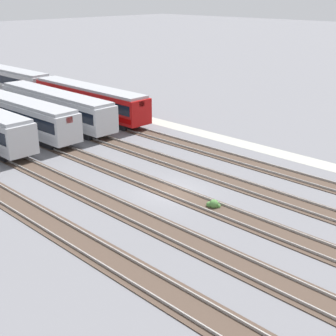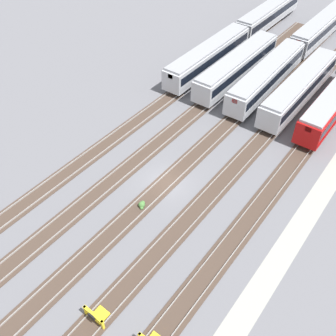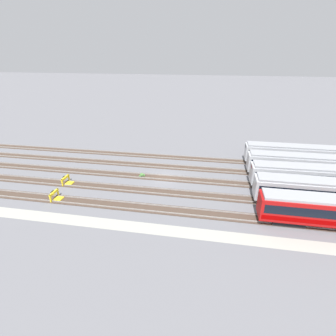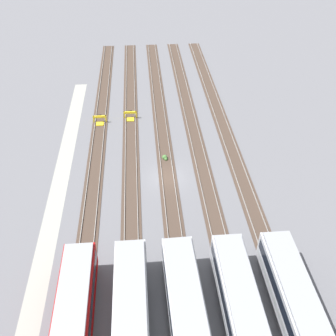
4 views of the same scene
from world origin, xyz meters
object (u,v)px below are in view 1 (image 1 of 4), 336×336
object	(u,v)px
subway_car_front_row_leftmost	(89,100)
weed_clump	(213,204)
subway_car_front_row_right_inner	(18,114)
subway_car_back_row_leftmost	(55,107)
subway_car_back_row_rightmost	(8,80)

from	to	relation	value
subway_car_front_row_leftmost	weed_clump	xyz separation A→B (m)	(-25.78, 8.97, -1.80)
subway_car_front_row_right_inner	weed_clump	xyz separation A→B (m)	(-25.78, -0.13, -1.80)
subway_car_front_row_leftmost	subway_car_back_row_leftmost	bearing A→B (deg)	90.00
subway_car_front_row_leftmost	weed_clump	distance (m)	27.35
subway_car_front_row_leftmost	subway_car_back_row_leftmost	distance (m)	4.57
subway_car_back_row_leftmost	weed_clump	distance (m)	26.21
subway_car_front_row_right_inner	subway_car_back_row_rightmost	xyz separation A→B (m)	(19.13, -9.07, 0.00)
subway_car_front_row_leftmost	subway_car_back_row_leftmost	world-z (taller)	same
subway_car_front_row_leftmost	subway_car_front_row_right_inner	distance (m)	9.10
subway_car_back_row_leftmost	subway_car_back_row_rightmost	xyz separation A→B (m)	(19.13, -4.55, 0.00)
subway_car_front_row_right_inner	weed_clump	size ratio (longest dim) A/B	19.64
subway_car_front_row_right_inner	subway_car_front_row_leftmost	bearing A→B (deg)	-90.00
subway_car_back_row_leftmost	weed_clump	world-z (taller)	subway_car_back_row_leftmost
subway_car_front_row_right_inner	subway_car_back_row_leftmost	world-z (taller)	same
subway_car_back_row_rightmost	weed_clump	distance (m)	45.82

